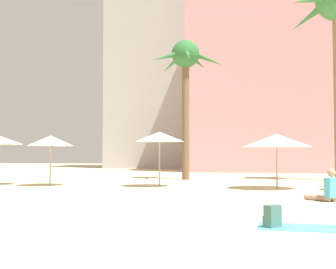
{
  "coord_description": "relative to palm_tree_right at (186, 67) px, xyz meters",
  "views": [
    {
      "loc": [
        2.87,
        -5.68,
        1.33
      ],
      "look_at": [
        -0.45,
        7.37,
        1.94
      ],
      "focal_mm": 48.42,
      "sensor_mm": 36.0,
      "label": 1
    }
  ],
  "objects": [
    {
      "name": "person_mid_left",
      "position": [
        6.33,
        -10.29,
        -5.84
      ],
      "size": [
        0.97,
        0.99,
        0.95
      ],
      "rotation": [
        0.0,
        0.0,
        2.34
      ],
      "color": "tan",
      "rests_on": "ground"
    },
    {
      "name": "beach_towel",
      "position": [
        5.55,
        -15.42,
        -6.16
      ],
      "size": [
        1.79,
        0.94,
        0.01
      ],
      "primitive_type": "cube",
      "rotation": [
        0.0,
        0.0,
        0.02
      ],
      "color": "#4CC6D6",
      "rests_on": "ground"
    },
    {
      "name": "hotel_tower_gray",
      "position": [
        -4.13,
        22.22,
        6.08
      ],
      "size": [
        16.47,
        8.25,
        24.49
      ],
      "primitive_type": "cube",
      "color": "#A8A8A3",
      "rests_on": "ground"
    },
    {
      "name": "ground",
      "position": [
        2.25,
        -18.42,
        -6.17
      ],
      "size": [
        120.0,
        120.0,
        0.0
      ],
      "primitive_type": "plane",
      "color": "#C6B28C"
    },
    {
      "name": "hotel_pink",
      "position": [
        6.77,
        15.25,
        1.85
      ],
      "size": [
        17.94,
        10.47,
        16.02
      ],
      "primitive_type": "cube",
      "color": "pink",
      "rests_on": "ground"
    },
    {
      "name": "cafe_umbrella_3",
      "position": [
        4.88,
        -5.76,
        -4.26
      ],
      "size": [
        2.69,
        2.69,
        2.16
      ],
      "color": "gray",
      "rests_on": "ground"
    },
    {
      "name": "cafe_umbrella_4",
      "position": [
        -4.71,
        -6.24,
        -4.21
      ],
      "size": [
        2.02,
        2.02,
        2.18
      ],
      "color": "gray",
      "rests_on": "ground"
    },
    {
      "name": "backpack",
      "position": [
        4.92,
        -15.57,
        -5.96
      ],
      "size": [
        0.35,
        0.35,
        0.42
      ],
      "rotation": [
        0.0,
        0.0,
        2.47
      ],
      "color": "#41685D",
      "rests_on": "ground"
    },
    {
      "name": "cafe_umbrella_0",
      "position": [
        0.07,
        -5.69,
        -4.07
      ],
      "size": [
        2.07,
        2.07,
        2.31
      ],
      "color": "gray",
      "rests_on": "ground"
    },
    {
      "name": "palm_tree_right",
      "position": [
        0.0,
        0.0,
        0.0
      ],
      "size": [
        3.88,
        4.23,
        7.66
      ],
      "color": "brown",
      "rests_on": "ground"
    }
  ]
}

